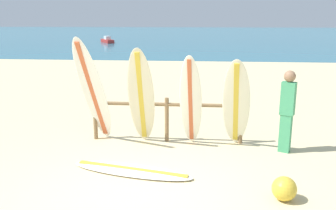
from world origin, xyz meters
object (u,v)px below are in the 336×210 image
at_px(small_boat_offshore, 107,40).
at_px(surfboard_leaning_center, 236,104).
at_px(surfboard_rack, 167,113).
at_px(surfboard_leaning_center_left, 191,101).
at_px(beach_ball, 284,189).
at_px(surfboard_lying_on_sand, 132,170).
at_px(beachgoer_standing, 287,108).
at_px(surfboard_leaning_left, 141,97).
at_px(surfboard_leaning_far_left, 93,91).

bearing_deg(small_boat_offshore, surfboard_leaning_center, -70.86).
height_order(surfboard_rack, surfboard_leaning_center, surfboard_leaning_center).
bearing_deg(surfboard_leaning_center_left, small_boat_offshore, 107.63).
height_order(surfboard_leaning_center_left, beach_ball, surfboard_leaning_center_left).
distance_m(small_boat_offshore, beach_ball, 36.25).
relative_size(surfboard_lying_on_sand, beachgoer_standing, 1.38).
bearing_deg(surfboard_lying_on_sand, surfboard_leaning_left, 91.70).
distance_m(surfboard_leaning_center, surfboard_lying_on_sand, 2.61).
height_order(surfboard_leaning_far_left, surfboard_leaning_left, surfboard_leaning_far_left).
bearing_deg(beachgoer_standing, surfboard_leaning_left, 177.68).
bearing_deg(surfboard_leaning_center, surfboard_leaning_far_left, -178.85).
bearing_deg(surfboard_leaning_far_left, surfboard_lying_on_sand, -51.95).
relative_size(surfboard_leaning_left, beachgoer_standing, 1.27).
xyz_separation_m(surfboard_lying_on_sand, small_boat_offshore, (-9.17, 33.51, 0.22)).
bearing_deg(beachgoer_standing, surfboard_rack, 169.98).
bearing_deg(surfboard_rack, surfboard_lying_on_sand, -105.27).
relative_size(surfboard_leaning_left, surfboard_lying_on_sand, 0.92).
height_order(surfboard_leaning_center_left, small_boat_offshore, surfboard_leaning_center_left).
distance_m(surfboard_lying_on_sand, beach_ball, 2.66).
bearing_deg(surfboard_leaning_far_left, beachgoer_standing, -0.98).
relative_size(surfboard_leaning_center_left, small_boat_offshore, 0.68).
distance_m(surfboard_lying_on_sand, beachgoer_standing, 3.38).
distance_m(surfboard_leaning_far_left, surfboard_leaning_center, 3.05).
bearing_deg(beach_ball, surfboard_leaning_center_left, 123.69).
distance_m(surfboard_leaning_center_left, beach_ball, 2.85).
bearing_deg(surfboard_leaning_left, beach_ball, -40.93).
height_order(surfboard_leaning_center, surfboard_lying_on_sand, surfboard_leaning_center).
bearing_deg(surfboard_leaning_center, surfboard_leaning_center_left, 177.86).
xyz_separation_m(beachgoer_standing, small_boat_offshore, (-12.16, 32.20, -0.69)).
bearing_deg(surfboard_leaning_left, surfboard_leaning_far_left, -177.07).
xyz_separation_m(surfboard_lying_on_sand, beachgoer_standing, (2.99, 1.30, 0.91)).
height_order(beachgoer_standing, beach_ball, beachgoer_standing).
bearing_deg(surfboard_leaning_center, beach_ball, -75.88).
relative_size(surfboard_leaning_far_left, surfboard_leaning_left, 1.10).
bearing_deg(surfboard_leaning_center, beachgoer_standing, -7.28).
height_order(surfboard_leaning_center_left, surfboard_leaning_center, surfboard_leaning_center_left).
xyz_separation_m(surfboard_rack, surfboard_leaning_center, (1.49, -0.31, 0.32)).
distance_m(surfboard_leaning_center, beach_ball, 2.44).
height_order(surfboard_leaning_left, surfboard_lying_on_sand, surfboard_leaning_left).
xyz_separation_m(surfboard_leaning_left, beach_ball, (2.57, -2.23, -0.90)).
bearing_deg(beach_ball, surfboard_leaning_left, 139.07).
distance_m(surfboard_leaning_left, beach_ball, 3.52).
bearing_deg(surfboard_leaning_left, small_boat_offshore, 105.88).
height_order(surfboard_lying_on_sand, beach_ball, beach_ball).
xyz_separation_m(surfboard_rack, surfboard_leaning_center_left, (0.54, -0.28, 0.34)).
relative_size(surfboard_leaning_center_left, beach_ball, 5.33).
xyz_separation_m(surfboard_rack, surfboard_leaning_far_left, (-1.55, -0.37, 0.53)).
distance_m(surfboard_rack, beach_ball, 3.31).
height_order(surfboard_leaning_far_left, surfboard_lying_on_sand, surfboard_leaning_far_left).
height_order(beachgoer_standing, small_boat_offshore, beachgoer_standing).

